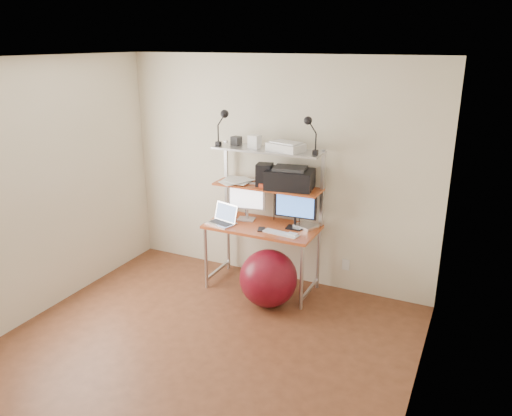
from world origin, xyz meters
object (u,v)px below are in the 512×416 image
Objects in this scene: printer at (290,178)px; monitor_silver at (247,198)px; laptop at (224,219)px; monitor_black at (295,208)px; exercise_ball at (268,278)px.

monitor_silver is at bearing 175.08° from printer.
monitor_silver is 0.34m from laptop.
monitor_silver is 1.01× the size of monitor_black.
monitor_silver is 0.86× the size of printer.
laptop is at bearing -169.24° from monitor_black.
monitor_black is 0.31m from printer.
laptop is 0.67× the size of printer.
monitor_silver is 1.28× the size of laptop.
exercise_ball is at bearing -103.11° from printer.
monitor_silver is at bearing 66.19° from laptop.
printer is 0.89× the size of exercise_ball.
monitor_black is 0.79m from exercise_ball.
printer reaches higher than laptop.
monitor_black is 0.80m from laptop.
monitor_black is 0.76× the size of exercise_ball.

